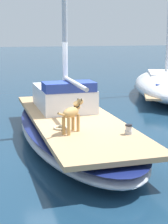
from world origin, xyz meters
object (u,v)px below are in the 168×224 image
sailboat_main (74,130)px  moored_boat_starboard_side (168,84)px  dog_tan (72,113)px  deck_winch (129,130)px  coiled_rope (61,128)px

sailboat_main → moored_boat_starboard_side: bearing=45.1°
dog_tan → deck_winch: 1.25m
deck_winch → moored_boat_starboard_side: bearing=57.1°
sailboat_main → coiled_rope: coiled_rope is taller
sailboat_main → deck_winch: 2.00m
sailboat_main → dog_tan: bearing=-104.8°
deck_winch → coiled_rope: 1.53m
dog_tan → coiled_rope: (-0.18, 0.35, -0.40)m
deck_winch → dog_tan: bearing=157.9°
coiled_rope → moored_boat_starboard_side: 8.87m
sailboat_main → deck_winch: deck_winch is taller
deck_winch → coiled_rope: deck_winch is taller
dog_tan → deck_winch: dog_tan is taller
dog_tan → sailboat_main: bearing=75.2°
coiled_rope → deck_winch: bearing=-31.6°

